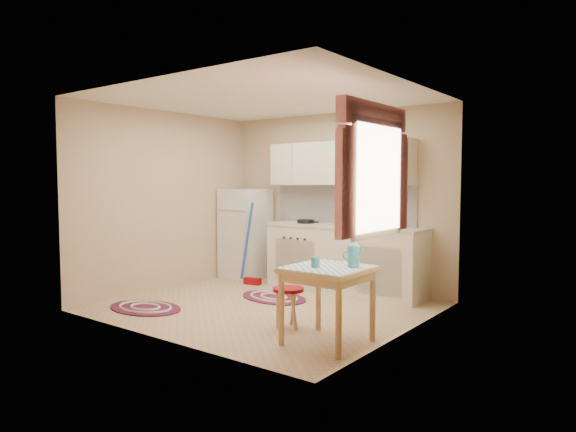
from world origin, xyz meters
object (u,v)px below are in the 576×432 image
object	(u,v)px
table	(328,305)
stool	(288,308)
fridge	(245,233)
base_cabinets	(344,260)

from	to	relation	value
table	stool	xyz separation A→B (m)	(-0.60, 0.18, -0.15)
fridge	base_cabinets	distance (m)	1.79
table	stool	distance (m)	0.64
base_cabinets	table	xyz separation A→B (m)	(1.03, -2.03, -0.08)
fridge	table	bearing A→B (deg)	-35.28
base_cabinets	table	bearing A→B (deg)	-63.15
base_cabinets	stool	xyz separation A→B (m)	(0.43, -1.84, -0.23)
base_cabinets	table	size ratio (longest dim) A/B	3.12
base_cabinets	table	world-z (taller)	base_cabinets
fridge	stool	xyz separation A→B (m)	(2.20, -1.79, -0.49)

